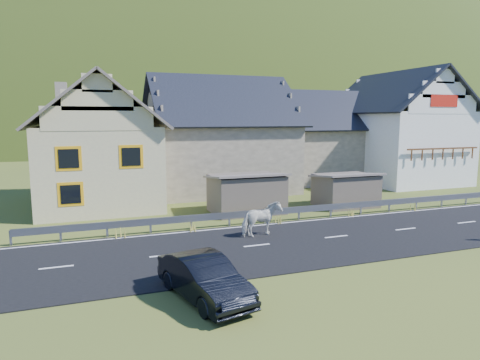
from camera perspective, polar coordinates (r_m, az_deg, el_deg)
name	(u,v)px	position (r m, az deg, el deg)	size (l,w,h in m)	color
ground	(336,238)	(20.54, 12.70, -7.49)	(160.00, 160.00, 0.00)	#35441B
road	(336,237)	(20.54, 12.71, -7.44)	(60.00, 7.00, 0.04)	black
lane_markings	(336,237)	(20.53, 12.71, -7.37)	(60.00, 6.60, 0.01)	silver
guardrail	(299,210)	(23.49, 7.88, -3.97)	(28.10, 0.09, 0.75)	#93969B
shed_left	(246,194)	(25.08, 0.83, -1.86)	(4.30, 3.30, 2.40)	#6B5E4E
shed_right	(346,190)	(27.65, 13.90, -1.36)	(3.80, 2.90, 2.20)	#6B5E4E
house_cream	(97,136)	(28.59, -18.53, 5.53)	(7.80, 9.80, 8.30)	beige
house_stone_a	(219,130)	(33.07, -2.83, 6.74)	(10.80, 9.80, 8.90)	tan
house_stone_b	(319,132)	(39.01, 10.52, 6.25)	(9.80, 8.80, 8.10)	tan
house_white	(397,123)	(40.02, 20.25, 7.11)	(8.80, 10.80, 9.70)	white
mountain	(123,176)	(198.84, -15.38, 0.58)	(440.00, 280.00, 260.00)	#21380F
horse	(261,219)	(20.01, 2.88, -5.23)	(1.90, 0.86, 1.60)	silver
car	(204,278)	(13.43, -4.80, -12.89)	(1.40, 4.03, 1.33)	black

